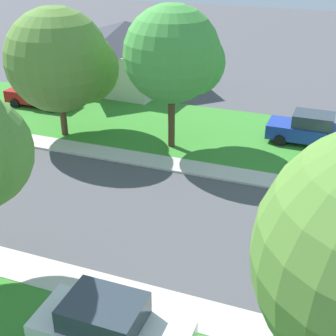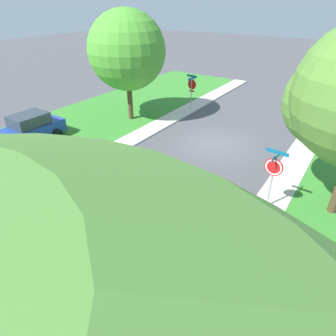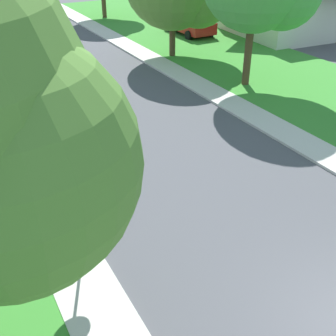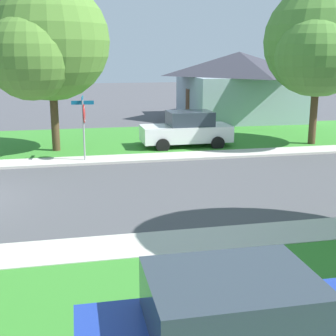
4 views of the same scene
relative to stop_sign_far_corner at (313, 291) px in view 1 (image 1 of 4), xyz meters
The scene contains 10 objects.
sidewalk_east 12.01m from the stop_sign_far_corner, 38.30° to the left, with size 1.40×56.00×0.10m, color beige.
lawn_east 15.93m from the stop_sign_far_corner, 27.69° to the left, with size 8.00×56.00×0.08m, color #38842D.
sidewalk_west 7.58m from the stop_sign_far_corner, 90.67° to the left, with size 1.40×56.00×0.10m, color beige.
stop_sign_far_corner is the anchor object (origin of this frame).
car_white_behind_trees 5.52m from the stop_sign_far_corner, 114.11° to the left, with size 2.06×4.31×1.76m.
car_red_kerbside_mid 23.60m from the stop_sign_far_corner, 52.08° to the left, with size 2.10×4.33×1.76m.
car_blue_driveway_right 14.51m from the stop_sign_far_corner, ahead, with size 2.07×4.31×1.76m.
tree_sidewalk_mid 14.47m from the stop_sign_far_corner, 34.68° to the left, with size 5.22×4.86×7.44m.
tree_sidewalk_near 18.14m from the stop_sign_far_corner, 52.25° to the left, with size 5.95×5.53×7.10m.
house_right_setback 26.42m from the stop_sign_far_corner, 36.03° to the left, with size 9.48×8.36×4.60m.
Camera 1 is at (-15.09, 4.79, 10.48)m, focal length 50.61 mm.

